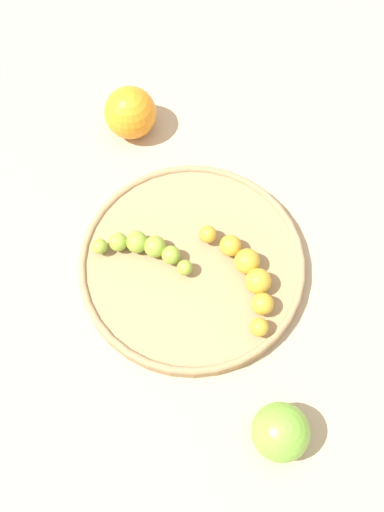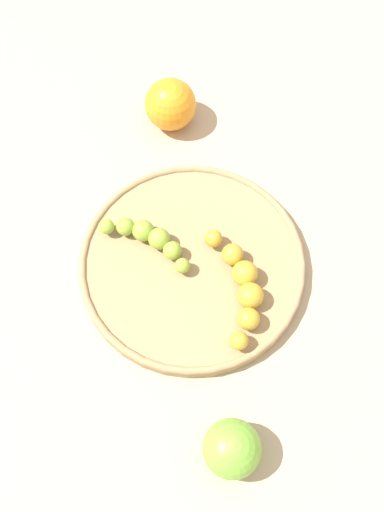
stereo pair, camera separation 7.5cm
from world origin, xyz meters
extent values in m
plane|color=tan|center=(0.00, 0.00, 0.00)|extent=(2.40, 2.40, 0.00)
cylinder|color=#A08259|center=(0.00, 0.00, 0.01)|extent=(0.30, 0.30, 0.02)
torus|color=#A08259|center=(0.00, 0.00, 0.02)|extent=(0.30, 0.30, 0.01)
sphere|color=gold|center=(-0.04, -0.12, 0.04)|extent=(0.02, 0.02, 0.02)
sphere|color=gold|center=(-0.01, -0.11, 0.04)|extent=(0.03, 0.03, 0.03)
sphere|color=gold|center=(0.02, -0.09, 0.04)|extent=(0.03, 0.03, 0.03)
sphere|color=gold|center=(0.03, -0.06, 0.04)|extent=(0.03, 0.03, 0.03)
sphere|color=gold|center=(0.04, -0.03, 0.04)|extent=(0.03, 0.03, 0.03)
sphere|color=gold|center=(0.04, 0.00, 0.04)|extent=(0.02, 0.02, 0.02)
sphere|color=#8CAD38|center=(-0.02, 0.00, 0.03)|extent=(0.02, 0.02, 0.02)
sphere|color=#8CAD38|center=(-0.01, 0.02, 0.03)|extent=(0.02, 0.02, 0.02)
sphere|color=#8CAD38|center=(-0.01, 0.05, 0.03)|extent=(0.03, 0.03, 0.03)
sphere|color=#8CAD38|center=(-0.02, 0.07, 0.03)|extent=(0.03, 0.03, 0.03)
sphere|color=#8CAD38|center=(-0.03, 0.09, 0.03)|extent=(0.02, 0.02, 0.02)
sphere|color=#8CAD38|center=(-0.05, 0.11, 0.03)|extent=(0.02, 0.02, 0.02)
sphere|color=orange|center=(0.14, 0.20, 0.04)|extent=(0.08, 0.08, 0.08)
sphere|color=#72B238|center=(-0.13, -0.20, 0.03)|extent=(0.07, 0.07, 0.07)
camera|label=1|loc=(-0.26, -0.17, 0.72)|focal=41.03mm
camera|label=2|loc=(-0.21, -0.22, 0.72)|focal=41.03mm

